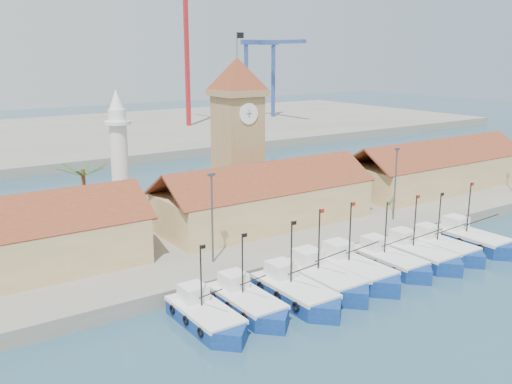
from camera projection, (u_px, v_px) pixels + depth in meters
ground at (386, 288)px, 54.20m from camera, size 400.00×400.00×0.00m
quay at (247, 221)px, 73.22m from camera, size 140.00×32.00×1.50m
terminal at (56, 138)px, 141.96m from camera, size 240.00×80.00×2.00m
boat_0 at (207, 318)px, 46.48m from camera, size 3.46×9.47×7.17m
boat_1 at (248, 304)px, 49.00m from camera, size 3.52×9.64×7.30m
boat_2 at (297, 294)px, 50.96m from camera, size 3.76×10.30×7.79m
boat_3 at (325, 280)px, 53.92m from camera, size 3.88×10.62×8.04m
boat_4 at (355, 272)px, 56.06m from camera, size 3.91×10.71×8.11m
boat_5 at (391, 262)px, 58.70m from camera, size 3.57×9.79×7.41m
boat_6 at (420, 255)px, 60.65m from camera, size 3.67×10.06×7.61m
boat_7 at (444, 249)px, 62.79m from camera, size 3.53×9.68×7.32m
boat_8 at (473, 241)px, 65.22m from camera, size 3.82×10.45×7.91m
hall_center at (265, 203)px, 69.24m from camera, size 27.04×10.13×7.61m
hall_right at (436, 172)px, 86.84m from camera, size 31.20×10.13×7.61m
clock_tower at (238, 132)px, 72.12m from camera, size 5.80×5.80×22.70m
minaret at (120, 159)px, 66.02m from camera, size 3.00×3.00×16.30m
palm_tree at (85, 198)px, 62.50m from camera, size 5.60×5.03×8.39m
lamp_posts at (311, 196)px, 62.52m from camera, size 80.70×0.25×9.03m
crane_red_right at (189, 32)px, 149.54m from camera, size 1.00×34.50×44.45m
gantry at (266, 58)px, 168.79m from camera, size 13.00×22.00×23.20m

